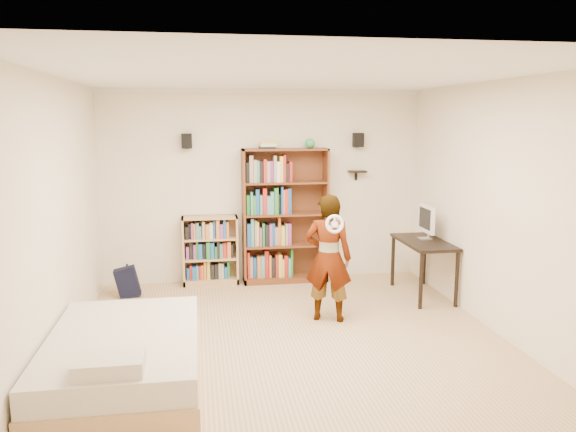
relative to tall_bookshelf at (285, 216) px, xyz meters
name	(u,v)px	position (x,y,z in m)	size (l,w,h in m)	color
ground	(293,345)	(-0.29, -2.33, -0.95)	(4.50, 5.00, 0.01)	tan
room_shell	(293,174)	(-0.29, -2.33, 0.82)	(4.52, 5.02, 2.71)	#EEE7CC
crown_molding	(293,78)	(-0.29, -2.33, 1.72)	(4.50, 5.00, 0.06)	silver
speaker_left	(187,141)	(-1.34, 0.07, 1.05)	(0.14, 0.12, 0.20)	black
speaker_right	(358,140)	(1.06, 0.07, 1.05)	(0.14, 0.12, 0.20)	black
wall_shelf	(357,172)	(1.06, 0.08, 0.60)	(0.25, 0.16, 0.03)	black
tall_bookshelf	(285,216)	(0.00, 0.00, 0.00)	(1.19, 0.35, 1.89)	brown
low_bookshelf	(210,250)	(-1.05, 0.03, -0.47)	(0.77, 0.29, 0.96)	tan
computer_desk	(423,268)	(1.67, -0.96, -0.58)	(0.54, 1.08, 0.74)	black
imac	(425,222)	(1.72, -0.85, 0.01)	(0.09, 0.44, 0.44)	white
daybed	(124,353)	(-1.87, -2.94, -0.65)	(1.28, 1.98, 0.58)	beige
person	(328,258)	(0.24, -1.64, -0.21)	(0.54, 0.35, 1.47)	black
wii_wheel	(335,224)	(0.24, -1.91, 0.23)	(0.21, 0.21, 0.04)	white
navy_bag	(127,282)	(-2.14, -0.40, -0.74)	(0.30, 0.20, 0.41)	black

